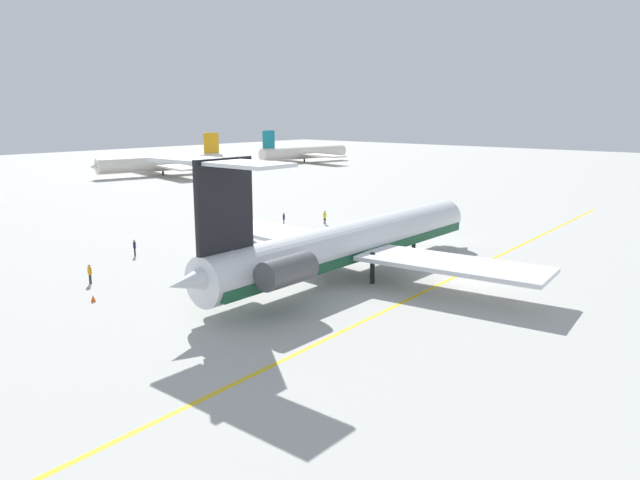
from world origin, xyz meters
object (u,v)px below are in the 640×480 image
Objects in this scene: ground_crew_near_nose at (134,246)px; safety_cone_nose at (325,218)px; ground_crew_portside at (325,216)px; ground_crew_starboard at (284,217)px; airliner_mid_right at (159,163)px; safety_cone_wingtip at (93,298)px; airliner_far_right at (307,152)px; main_jetliner at (346,243)px; ground_crew_near_tail at (90,271)px.

ground_crew_near_nose reaches higher than safety_cone_nose.
ground_crew_starboard is (-4.46, 3.32, -0.04)m from ground_crew_portside.
airliner_mid_right reaches higher than safety_cone_wingtip.
safety_cone_wingtip is (-33.22, -10.97, -0.85)m from ground_crew_starboard.
airliner_far_right is at bearing -178.47° from ground_crew_portside.
airliner_far_right is (50.97, -1.05, -0.03)m from airliner_mid_right.
airliner_far_right is 58.17× the size of safety_cone_nose.
ground_crew_starboard is at bearing 55.50° from main_jetliner.
ground_crew_near_nose is at bearing 17.02° from ground_crew_near_tail.
airliner_mid_right reaches higher than ground_crew_near_tail.
ground_crew_portside is (35.19, 2.71, 0.04)m from ground_crew_near_tail.
airliner_mid_right is at bearing -74.56° from ground_crew_starboard.
ground_crew_near_tail is 0.99× the size of ground_crew_starboard.
ground_crew_portside is (26.84, -3.38, 0.04)m from ground_crew_near_nose.
ground_crew_near_nose is at bearing 37.16° from ground_crew_starboard.
main_jetliner reaches higher than ground_crew_near_tail.
ground_crew_near_nose is (-49.18, -66.69, -1.73)m from airliner_mid_right.
ground_crew_portside is at bearing -179.35° from ground_crew_starboard.
airliner_mid_right is at bearing 32.59° from ground_crew_near_tail.
main_jetliner is 97.69m from airliner_mid_right.
ground_crew_near_nose is 22.38m from ground_crew_starboard.
safety_cone_nose is (-19.94, -68.03, -2.57)m from airliner_mid_right.
ground_crew_portside is 5.56m from ground_crew_starboard.
main_jetliner is at bearing -136.15° from safety_cone_nose.
main_jetliner is 1.25× the size of airliner_far_right.
ground_crew_near_tail is at bearing 134.99° from main_jetliner.
airliner_far_right is 100.70m from ground_crew_portside.
airliner_mid_right reaches higher than ground_crew_starboard.
ground_crew_portside is at bearing 43.40° from main_jetliner.
main_jetliner is at bearing 116.17° from ground_crew_near_nose.
ground_crew_portside is at bearing -127.70° from airliner_far_right.
safety_cone_wingtip is (-10.83, -11.03, -0.84)m from ground_crew_near_nose.
ground_crew_starboard reaches higher than ground_crew_near_tail.
airliner_mid_right is 18.24× the size of ground_crew_near_nose.
airliner_far_right is 97.58m from safety_cone_nose.
safety_cone_nose is 41.23m from safety_cone_wingtip.
ground_crew_portside is 3.33× the size of safety_cone_wingtip.
airliner_mid_right is 70.94m from safety_cone_nose.
ground_crew_near_tail is 5.59m from safety_cone_wingtip.
airliner_far_right is at bearing 42.61° from main_jetliner.
main_jetliner is at bearing -63.23° from ground_crew_near_tail.
ground_crew_starboard is at bearing -130.78° from airliner_far_right.
airliner_mid_right reaches higher than safety_cone_nose.
ground_crew_portside is 1.03× the size of ground_crew_starboard.
main_jetliner reaches higher than ground_crew_portside.
main_jetliner is 29.74m from safety_cone_nose.
safety_cone_nose is (2.40, 2.03, -0.89)m from ground_crew_portside.
main_jetliner is at bearing 93.69° from ground_crew_starboard.
airliner_mid_right is at bearing 73.67° from safety_cone_nose.
ground_crew_starboard reaches higher than safety_cone_wingtip.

